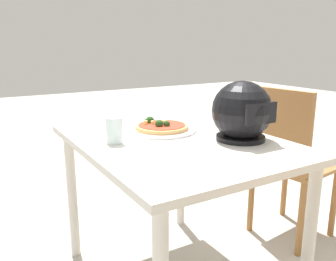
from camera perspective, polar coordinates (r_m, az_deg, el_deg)
dining_table at (r=1.59m, az=1.06°, el=-4.48°), size 0.81×1.07×0.73m
pizza_plate at (r=1.69m, az=-0.99°, el=0.07°), size 0.32×0.32×0.01m
pizza at (r=1.69m, az=-1.12°, el=0.70°), size 0.25×0.25×0.05m
motorcycle_helmet at (r=1.55m, az=11.77°, el=2.91°), size 0.26×0.26×0.26m
drinking_glass at (r=1.49m, az=-8.67°, el=0.01°), size 0.07×0.07×0.11m
chair_side at (r=2.13m, az=18.54°, el=-4.03°), size 0.44×0.44×0.90m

